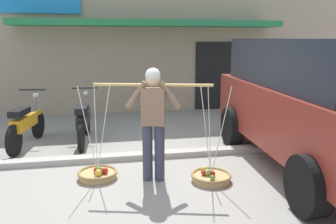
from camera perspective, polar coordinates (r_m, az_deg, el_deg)
ground_plane at (r=5.71m, az=-2.86°, el=-9.76°), size 90.00×90.00×0.00m
sidewalk_curb at (r=6.35m, az=-3.78°, el=-7.05°), size 20.00×0.24×0.10m
fruit_vendor at (r=5.14m, az=-2.41°, el=-0.81°), size 1.68×0.48×1.70m
fruit_basket_left_side at (r=5.39m, az=6.95°, el=-10.31°), size 0.61×0.61×1.45m
fruit_basket_right_side at (r=5.55m, az=-11.32°, el=-9.77°), size 0.61×0.61×1.45m
motorcycle_nearest_shop at (r=7.43m, az=-22.09°, el=-1.87°), size 0.56×1.80×1.09m
motorcycle_second_in_row at (r=7.35m, az=-13.51°, el=-1.45°), size 0.54×1.82×1.09m
parked_truck at (r=6.11m, az=23.30°, el=1.72°), size 2.37×4.91×2.10m
storefront_building at (r=12.64m, az=-4.79°, el=11.81°), size 13.00×6.00×4.20m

